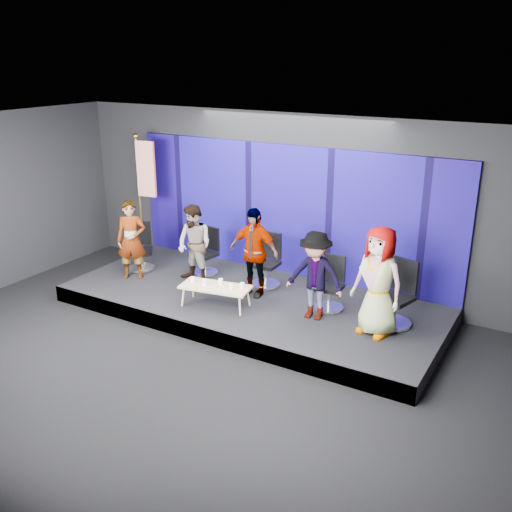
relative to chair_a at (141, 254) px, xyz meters
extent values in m
plane|color=black|center=(2.71, -2.59, -0.62)|extent=(10.00, 10.00, 0.00)
cube|color=black|center=(2.71, 1.41, 1.13)|extent=(10.00, 0.02, 3.50)
cube|color=black|center=(2.71, -2.59, 2.88)|extent=(10.00, 8.00, 0.02)
cube|color=black|center=(2.71, -0.09, -0.47)|extent=(7.00, 3.00, 0.30)
cube|color=#110751|center=(2.71, 1.36, 0.98)|extent=(7.00, 0.08, 2.60)
cylinder|color=silver|center=(0.03, -0.04, -0.29)|extent=(0.75, 0.75, 0.05)
cylinder|color=silver|center=(0.03, -0.04, -0.08)|extent=(0.06, 0.06, 0.37)
cube|color=black|center=(0.03, -0.04, 0.10)|extent=(0.60, 0.60, 0.06)
cube|color=black|center=(-0.09, 0.14, 0.40)|extent=(0.37, 0.25, 0.50)
imported|color=black|center=(0.20, -0.46, 0.47)|extent=(0.69, 0.62, 1.58)
cylinder|color=silver|center=(1.31, 0.43, -0.29)|extent=(0.61, 0.61, 0.05)
cylinder|color=silver|center=(1.31, 0.43, -0.09)|extent=(0.06, 0.06, 0.36)
cube|color=black|center=(1.31, 0.43, 0.09)|extent=(0.49, 0.49, 0.06)
cube|color=black|center=(1.35, 0.64, 0.39)|extent=(0.40, 0.10, 0.49)
imported|color=black|center=(1.40, -0.02, 0.45)|extent=(0.83, 0.69, 1.54)
cylinder|color=silver|center=(2.69, 0.49, -0.29)|extent=(0.60, 0.60, 0.06)
cylinder|color=silver|center=(2.69, 0.49, -0.07)|extent=(0.07, 0.07, 0.39)
cube|color=black|center=(2.69, 0.49, 0.12)|extent=(0.48, 0.48, 0.07)
cube|color=black|center=(2.68, 0.72, 0.44)|extent=(0.43, 0.06, 0.53)
imported|color=black|center=(2.69, 0.04, 0.51)|extent=(0.99, 0.44, 1.66)
cylinder|color=silver|center=(4.17, 0.12, -0.29)|extent=(0.55, 0.55, 0.05)
cylinder|color=silver|center=(4.17, 0.12, -0.09)|extent=(0.06, 0.06, 0.35)
cube|color=black|center=(4.17, 0.12, 0.09)|extent=(0.44, 0.44, 0.06)
cube|color=black|center=(4.16, 0.34, 0.38)|extent=(0.39, 0.06, 0.49)
imported|color=black|center=(4.09, -0.32, 0.45)|extent=(1.01, 0.61, 1.53)
cylinder|color=silver|center=(5.34, 0.08, -0.29)|extent=(0.77, 0.77, 0.06)
cylinder|color=silver|center=(5.34, 0.08, -0.05)|extent=(0.07, 0.07, 0.41)
cube|color=black|center=(5.34, 0.08, 0.16)|extent=(0.61, 0.61, 0.07)
cube|color=black|center=(5.41, 0.32, 0.50)|extent=(0.45, 0.17, 0.57)
imported|color=black|center=(5.17, -0.33, 0.57)|extent=(0.99, 0.78, 1.79)
cube|color=tan|center=(2.38, -0.76, 0.04)|extent=(1.31, 0.73, 0.04)
cylinder|color=tan|center=(1.88, -1.06, -0.15)|extent=(0.03, 0.03, 0.34)
cylinder|color=tan|center=(1.81, -0.66, -0.15)|extent=(0.03, 0.03, 0.34)
cylinder|color=tan|center=(2.95, -0.87, -0.15)|extent=(0.03, 0.03, 0.34)
cylinder|color=tan|center=(2.88, -0.47, -0.15)|extent=(0.03, 0.03, 0.34)
cylinder|color=white|center=(1.92, -0.80, 0.11)|extent=(0.08, 0.08, 0.09)
cylinder|color=white|center=(2.20, -0.83, 0.11)|extent=(0.09, 0.09, 0.11)
cylinder|color=white|center=(2.41, -0.63, 0.11)|extent=(0.08, 0.08, 0.10)
cylinder|color=white|center=(2.69, -0.74, 0.10)|extent=(0.07, 0.07, 0.09)
cylinder|color=white|center=(2.83, -0.59, 0.11)|extent=(0.08, 0.08, 0.09)
cylinder|color=black|center=(-0.54, 0.68, -0.26)|extent=(0.36, 0.36, 0.11)
cylinder|color=#B38B39|center=(-0.54, 0.68, 1.02)|extent=(0.05, 0.05, 2.45)
sphere|color=#B38B39|center=(-0.54, 0.68, 2.30)|extent=(0.12, 0.12, 0.12)
cube|color=red|center=(-0.32, 0.69, 1.63)|extent=(0.43, 0.12, 1.17)
camera|label=1|loc=(7.68, -8.40, 3.94)|focal=40.00mm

